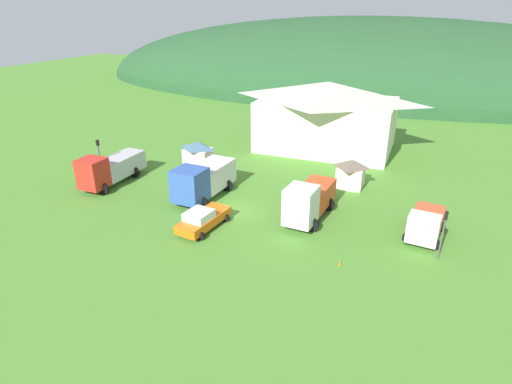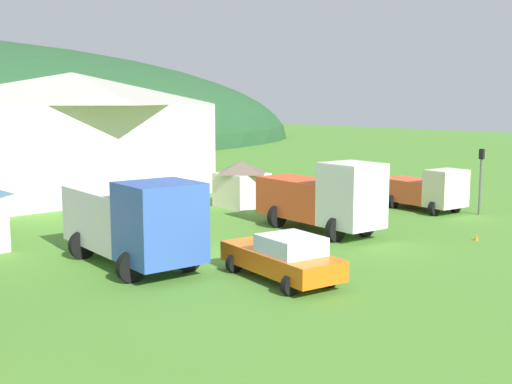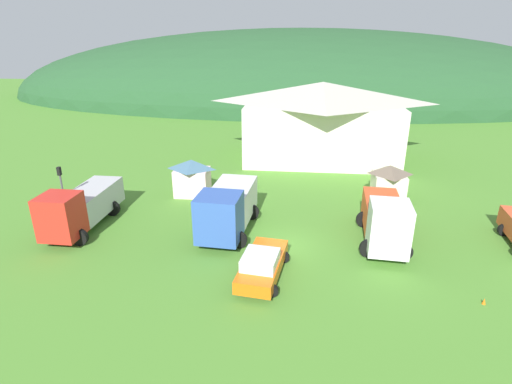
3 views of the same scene
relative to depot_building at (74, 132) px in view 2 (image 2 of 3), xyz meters
name	(u,v)px [view 2 (image 2 of 3)]	position (x,y,z in m)	size (l,w,h in m)	color
ground_plane	(239,257)	(-2.87, -19.98, -4.10)	(200.00, 200.00, 0.00)	#4C842D
depot_building	(74,132)	(0.00, 0.00, 0.00)	(16.47, 10.96, 7.95)	silver
play_shed_cream	(242,183)	(5.06, -10.85, -2.71)	(2.61, 2.73, 2.69)	beige
box_truck_blue	(134,219)	(-6.68, -18.44, -2.32)	(3.68, 7.23, 3.38)	#3356AD
heavy_rig_white	(325,197)	(3.19, -19.05, -2.38)	(3.32, 6.99, 3.44)	white
light_truck_cream	(426,190)	(12.02, -18.70, -2.90)	(2.95, 5.15, 2.44)	beige
service_pickup_orange	(283,257)	(-3.91, -23.60, -3.27)	(2.78, 5.14, 1.66)	orange
traffic_light_east	(481,174)	(13.06, -21.41, -1.86)	(0.20, 0.32, 3.59)	#4C4C51
traffic_cone_near_pickup	(476,240)	(7.02, -24.72, -4.10)	(0.36, 0.36, 0.62)	orange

